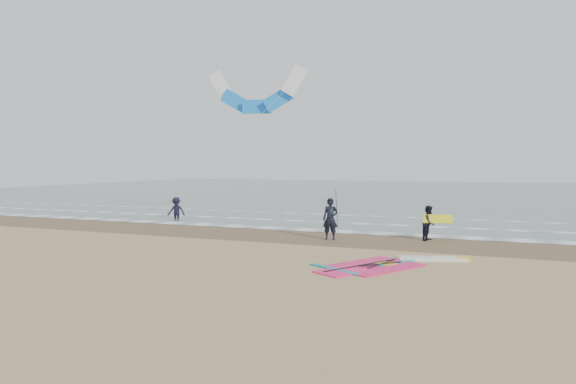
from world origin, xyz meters
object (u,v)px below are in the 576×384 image
at_px(windsurf_rig, 391,264).
at_px(person_wading, 176,206).
at_px(surf_kite, 256,95).
at_px(person_walking, 429,223).
at_px(person_standing, 330,219).

height_order(windsurf_rig, person_wading, person_wading).
bearing_deg(surf_kite, windsurf_rig, -48.88).
distance_m(person_wading, surf_kite, 8.86).
distance_m(windsurf_rig, person_walking, 6.47).
xyz_separation_m(windsurf_rig, surf_kite, (-11.30, 12.94, 7.99)).
relative_size(person_standing, surf_kite, 0.22).
height_order(windsurf_rig, person_standing, person_standing).
distance_m(person_walking, person_wading, 16.18).
xyz_separation_m(windsurf_rig, person_standing, (-3.72, 4.88, 0.94)).
bearing_deg(person_standing, person_wading, 155.20).
bearing_deg(person_wading, surf_kite, 26.48).
distance_m(person_standing, surf_kite, 13.12).
relative_size(person_wading, surf_kite, 0.20).
relative_size(person_standing, person_walking, 1.21).
xyz_separation_m(windsurf_rig, person_wading, (-15.33, 9.58, 0.85)).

